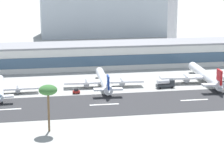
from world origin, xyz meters
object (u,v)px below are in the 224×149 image
terminal_building (92,55)px  distant_hotel_block (104,8)px  service_baggage_tug_1 (76,91)px  airliner_blue_tail_gate_0 (0,89)px  service_fuel_truck_0 (165,84)px  airliner_red_tail_gate_2 (206,76)px  airliner_navy_tail_gate_1 (104,81)px  control_tower (173,6)px  palm_tree_0 (48,91)px

terminal_building → distant_hotel_block: bearing=77.9°
terminal_building → service_baggage_tug_1: size_ratio=61.82×
airliner_blue_tail_gate_0 → service_fuel_truck_0: (74.86, -1.15, -0.65)m
airliner_red_tail_gate_2 → airliner_navy_tail_gate_1: bearing=93.6°
control_tower → airliner_red_tail_gate_2: control_tower is taller
palm_tree_0 → service_baggage_tug_1: bearing=73.4°
service_fuel_truck_0 → terminal_building: bearing=111.1°
airliner_blue_tail_gate_0 → airliner_navy_tail_gate_1: (47.02, 4.57, 0.33)m
airliner_navy_tail_gate_1 → service_fuel_truck_0: (27.84, -5.72, -0.98)m
control_tower → service_fuel_truck_0: control_tower is taller
distant_hotel_block → control_tower: bearing=-67.8°
distant_hotel_block → palm_tree_0: size_ratio=6.39×
airliner_navy_tail_gate_1 → service_baggage_tug_1: size_ratio=13.88×
airliner_blue_tail_gate_0 → airliner_navy_tail_gate_1: airliner_navy_tail_gate_1 is taller
service_baggage_tug_1 → palm_tree_0: bearing=-104.3°
airliner_red_tail_gate_2 → service_baggage_tug_1: airliner_red_tail_gate_2 is taller
service_baggage_tug_1 → terminal_building: bearing=77.6°
airliner_navy_tail_gate_1 → terminal_building: bearing=2.0°
terminal_building → airliner_red_tail_gate_2: 68.21m
distant_hotel_block → airliner_red_tail_gate_2: distant_hotel_block is taller
service_fuel_truck_0 → airliner_red_tail_gate_2: bearing=8.0°
terminal_building → distant_hotel_block: (27.18, 126.61, 15.98)m
service_fuel_truck_0 → service_baggage_tug_1: (-41.68, -3.05, -0.98)m
control_tower → palm_tree_0: (-89.07, -148.14, -15.41)m
control_tower → service_fuel_truck_0: 107.26m
service_baggage_tug_1 → palm_tree_0: palm_tree_0 is taller
service_baggage_tug_1 → palm_tree_0: (-13.99, -46.94, 13.05)m
airliner_navy_tail_gate_1 → airliner_red_tail_gate_2: airliner_red_tail_gate_2 is taller
terminal_building → palm_tree_0: palm_tree_0 is taller
airliner_navy_tail_gate_1 → palm_tree_0: palm_tree_0 is taller
airliner_blue_tail_gate_0 → terminal_building: bearing=-45.4°
airliner_navy_tail_gate_1 → palm_tree_0: (-27.83, -55.71, 11.09)m
distant_hotel_block → service_baggage_tug_1: 188.41m
airliner_blue_tail_gate_0 → control_tower: bearing=-50.7°
distant_hotel_block → palm_tree_0: 236.22m
terminal_building → airliner_red_tail_gate_2: (49.07, -47.26, -3.32)m
airliner_navy_tail_gate_1 → airliner_red_tail_gate_2: bearing=-87.3°
control_tower → palm_tree_0: bearing=-121.0°
airliner_blue_tail_gate_0 → airliner_red_tail_gate_2: (96.93, 4.35, 0.68)m
airliner_navy_tail_gate_1 → palm_tree_0: 63.25m
control_tower → airliner_blue_tail_gate_0: size_ratio=1.15×
airliner_navy_tail_gate_1 → palm_tree_0: size_ratio=2.79×
terminal_building → airliner_red_tail_gate_2: size_ratio=3.99×
distant_hotel_block → palm_tree_0: bearing=-103.7°
service_baggage_tug_1 → palm_tree_0: size_ratio=0.20×
terminal_building → airliner_navy_tail_gate_1: (-0.84, -47.04, -3.67)m
service_fuel_truck_0 → service_baggage_tug_1: service_fuel_truck_0 is taller
terminal_building → service_fuel_truck_0: 59.45m
control_tower → airliner_blue_tail_gate_0: control_tower is taller
control_tower → palm_tree_0: control_tower is taller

